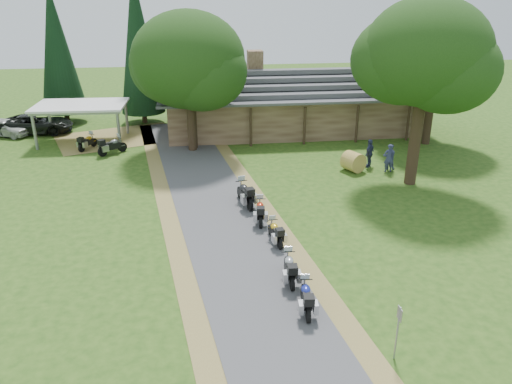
{
  "coord_description": "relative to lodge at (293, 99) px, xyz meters",
  "views": [
    {
      "loc": [
        -2.1,
        -15.61,
        11.04
      ],
      "look_at": [
        0.77,
        6.86,
        1.6
      ],
      "focal_mm": 35.0,
      "sensor_mm": 36.0,
      "label": 1
    }
  ],
  "objects": [
    {
      "name": "ground",
      "position": [
        -6.0,
        -24.0,
        -2.45
      ],
      "size": [
        120.0,
        120.0,
        0.0
      ],
      "primitive_type": "plane",
      "color": "#254A14",
      "rests_on": "ground"
    },
    {
      "name": "driveway",
      "position": [
        -6.5,
        -20.0,
        -2.45
      ],
      "size": [
        51.95,
        51.95,
        0.0
      ],
      "primitive_type": "plane",
      "rotation": [
        0.0,
        0.0,
        0.14
      ],
      "color": "#4D4D50",
      "rests_on": "ground"
    },
    {
      "name": "lodge",
      "position": [
        0.0,
        0.0,
        0.0
      ],
      "size": [
        21.4,
        9.4,
        4.9
      ],
      "primitive_type": null,
      "color": "brown",
      "rests_on": "ground"
    },
    {
      "name": "carport",
      "position": [
        -16.42,
        -1.62,
        -1.03
      ],
      "size": [
        6.73,
        4.62,
        2.85
      ],
      "primitive_type": null,
      "rotation": [
        0.0,
        0.0,
        -0.04
      ],
      "color": "silver",
      "rests_on": "ground"
    },
    {
      "name": "car_white_sedan",
      "position": [
        -22.83,
        0.63,
        -1.58
      ],
      "size": [
        4.08,
        5.65,
        1.74
      ],
      "primitive_type": "imported",
      "rotation": [
        0.0,
        0.0,
        1.16
      ],
      "color": "silver",
      "rests_on": "ground"
    },
    {
      "name": "car_dark_suv",
      "position": [
        -20.6,
        1.12,
        -1.29
      ],
      "size": [
        2.65,
        6.08,
        2.32
      ],
      "primitive_type": "imported",
      "rotation": [
        0.0,
        0.0,
        1.56
      ],
      "color": "black",
      "rests_on": "ground"
    },
    {
      "name": "motorcycle_row_a",
      "position": [
        -4.36,
        -24.73,
        -1.85
      ],
      "size": [
        0.75,
        1.81,
        1.21
      ],
      "primitive_type": null,
      "rotation": [
        0.0,
        0.0,
        1.47
      ],
      "color": "navy",
      "rests_on": "ground"
    },
    {
      "name": "motorcycle_row_b",
      "position": [
        -4.58,
        -22.68,
        -1.83
      ],
      "size": [
        0.68,
        1.84,
        1.24
      ],
      "primitive_type": null,
      "rotation": [
        0.0,
        0.0,
        1.52
      ],
      "color": "#9FA1A6",
      "rests_on": "ground"
    },
    {
      "name": "motorcycle_row_c",
      "position": [
        -4.63,
        -19.45,
        -1.88
      ],
      "size": [
        0.79,
        1.73,
        1.14
      ],
      "primitive_type": null,
      "rotation": [
        0.0,
        0.0,
        1.72
      ],
      "color": "gold",
      "rests_on": "ground"
    },
    {
      "name": "motorcycle_row_d",
      "position": [
        -5.03,
        -17.19,
        -1.82
      ],
      "size": [
        0.78,
        1.88,
        1.25
      ],
      "primitive_type": null,
      "rotation": [
        0.0,
        0.0,
        1.47
      ],
      "color": "red",
      "rests_on": "ground"
    },
    {
      "name": "motorcycle_row_e",
      "position": [
        -5.56,
        -15.02,
        -1.73
      ],
      "size": [
        1.11,
        2.19,
        1.43
      ],
      "primitive_type": null,
      "rotation": [
        0.0,
        0.0,
        1.78
      ],
      "color": "black",
      "rests_on": "ground"
    },
    {
      "name": "motorcycle_carport_a",
      "position": [
        -15.81,
        -3.76,
        -1.84
      ],
      "size": [
        1.32,
        1.84,
        1.21
      ],
      "primitive_type": null,
      "rotation": [
        0.0,
        0.0,
        1.1
      ],
      "color": "orange",
      "rests_on": "ground"
    },
    {
      "name": "motorcycle_carport_b",
      "position": [
        -13.87,
        -5.11,
        -1.78
      ],
      "size": [
        1.95,
        1.67,
        1.34
      ],
      "primitive_type": null,
      "rotation": [
        0.0,
        0.0,
        0.64
      ],
      "color": "slate",
      "rests_on": "ground"
    },
    {
      "name": "person_a",
      "position": [
        4.02,
        -11.02,
        -1.38
      ],
      "size": [
        0.63,
        0.47,
        2.14
      ],
      "primitive_type": "imported",
      "rotation": [
        0.0,
        0.0,
        3.08
      ],
      "color": "navy",
      "rests_on": "ground"
    },
    {
      "name": "person_b",
      "position": [
        4.25,
        -10.52,
        -1.47
      ],
      "size": [
        0.64,
        0.53,
        1.96
      ],
      "primitive_type": "imported",
      "rotation": [
        0.0,
        0.0,
        2.89
      ],
      "color": "navy",
      "rests_on": "ground"
    },
    {
      "name": "person_c",
      "position": [
        3.11,
        -9.99,
        -1.35
      ],
      "size": [
        0.75,
        0.76,
        2.19
      ],
      "primitive_type": "imported",
      "rotation": [
        0.0,
        0.0,
        3.95
      ],
      "color": "navy",
      "rests_on": "ground"
    },
    {
      "name": "hay_bale",
      "position": [
        1.85,
        -10.59,
        -1.83
      ],
      "size": [
        1.62,
        1.57,
        1.24
      ],
      "primitive_type": "cylinder",
      "rotation": [
        1.57,
        0.0,
        0.46
      ],
      "color": "#A4883C",
      "rests_on": "ground"
    },
    {
      "name": "sign_post",
      "position": [
        -2.13,
        -27.62,
        -1.47
      ],
      "size": [
        0.35,
        0.06,
        1.96
      ],
      "primitive_type": null,
      "color": "gray",
      "rests_on": "ground"
    },
    {
      "name": "oak_lodge_left",
      "position": [
        -8.28,
        -4.94,
        2.68
      ],
      "size": [
        7.7,
        7.7,
        10.27
      ],
      "primitive_type": null,
      "color": "#193610",
      "rests_on": "ground"
    },
    {
      "name": "oak_lodge_right",
      "position": [
        9.09,
        -5.5,
        2.59
      ],
      "size": [
        7.43,
        7.43,
        10.08
      ],
      "primitive_type": null,
      "color": "#193610",
      "rests_on": "ground"
    },
    {
      "name": "oak_driveway",
      "position": [
        4.61,
        -13.1,
        3.73
      ],
      "size": [
        6.95,
        6.95,
        12.35
      ],
      "primitive_type": null,
      "color": "#193610",
      "rests_on": "ground"
    },
    {
      "name": "cedar_near",
      "position": [
        -12.31,
        3.42,
        3.76
      ],
      "size": [
        3.65,
        3.65,
        12.42
      ],
      "primitive_type": "cone",
      "color": "black",
      "rests_on": "ground"
    },
    {
      "name": "cedar_far",
      "position": [
        -18.99,
        4.44,
        3.24
      ],
      "size": [
        3.72,
        3.72,
        11.39
      ],
      "primitive_type": "cone",
      "color": "black",
      "rests_on": "ground"
    }
  ]
}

